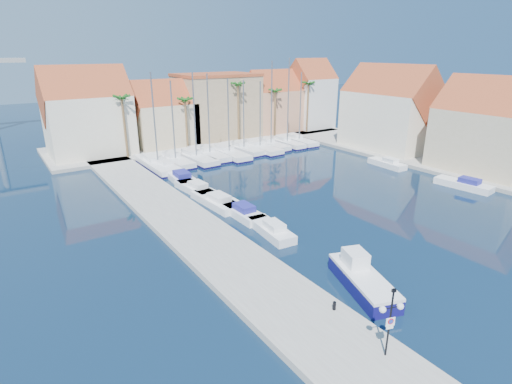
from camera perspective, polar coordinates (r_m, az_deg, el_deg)
ground at (r=33.40m, az=15.29°, el=-9.60°), size 260.00×260.00×0.00m
quay_west at (r=38.19m, az=-9.55°, el=-4.90°), size 6.00×77.00×0.50m
shore_north at (r=75.77m, az=-7.47°, el=7.48°), size 54.00×16.00×0.50m
shore_east at (r=66.13m, az=24.06°, el=4.16°), size 12.00×60.00×0.50m
lamp_post at (r=22.46m, az=18.73°, el=-15.99°), size 1.35×0.70×4.12m
bollard at (r=26.47m, az=11.13°, el=-15.66°), size 0.22×0.22×0.55m
fishing_boat at (r=29.63m, az=14.87°, el=-11.83°), size 4.32×7.03×2.33m
motorboat_west_0 at (r=36.54m, az=2.22°, el=-5.34°), size 2.46×6.06×1.40m
motorboat_west_1 at (r=40.58m, az=-2.13°, el=-2.72°), size 2.11×6.49×1.40m
motorboat_west_2 at (r=43.52m, az=-5.70°, el=-1.23°), size 2.71×7.35×1.40m
motorboat_west_3 at (r=47.77m, az=-8.62°, el=0.55°), size 2.64×6.73×1.40m
motorboat_west_4 at (r=52.34m, az=-10.74°, el=2.12°), size 2.94×7.58×1.40m
motorboat_west_5 at (r=57.86m, az=-13.02°, el=3.63°), size 2.50×6.53×1.40m
motorboat_east_0 at (r=54.92m, az=27.61°, el=1.01°), size 2.81×6.73×1.40m
motorboat_east_1 at (r=60.85m, az=18.26°, el=3.92°), size 2.14×5.88×1.40m
sailboat_0 at (r=58.92m, az=-14.03°, el=3.90°), size 3.08×11.48×13.27m
sailboat_1 at (r=60.59m, az=-11.62°, el=4.52°), size 2.86×9.64×11.99m
sailboat_2 at (r=61.58m, az=-8.76°, el=4.93°), size 3.28×10.60×13.01m
sailboat_3 at (r=63.47m, az=-6.83°, el=5.46°), size 2.94×10.39×12.74m
sailboat_4 at (r=63.95m, az=-4.12°, el=5.64°), size 3.05×10.86×11.99m
sailboat_5 at (r=66.47m, az=-2.01°, el=6.23°), size 3.22×9.79×11.61m
sailboat_6 at (r=67.41m, az=0.28°, el=6.41°), size 3.10×10.71×11.33m
sailboat_7 at (r=69.40m, az=1.89°, el=6.84°), size 2.65×9.26×14.38m
sailboat_8 at (r=70.91m, az=4.22°, el=7.09°), size 2.34×8.74×14.77m
sailboat_9 at (r=72.98m, az=5.92°, el=7.35°), size 2.88×9.47×12.42m
building_0 at (r=67.37m, az=-22.90°, el=10.06°), size 12.30×9.00×13.50m
building_1 at (r=70.82m, az=-13.15°, el=10.45°), size 10.30×8.00×11.00m
building_2 at (r=76.13m, az=-5.61°, el=12.20°), size 14.20×10.20×11.50m
building_3 at (r=81.71m, az=2.33°, el=12.49°), size 10.30×8.00×12.00m
building_4 at (r=86.42m, az=7.71°, el=13.46°), size 8.30×8.00×14.00m
building_5 at (r=61.71m, az=30.24°, el=7.67°), size 9.00×12.30×12.50m
building_6 at (r=70.00m, az=18.56°, el=10.87°), size 9.00×14.30×13.50m
palm_0 at (r=63.14m, az=-18.63°, el=12.38°), size 2.60×2.60×10.15m
palm_1 at (r=66.62m, az=-10.10°, el=12.58°), size 2.60×2.60×9.15m
palm_2 at (r=71.06m, az=-2.58°, el=14.79°), size 2.60×2.60×11.15m
palm_3 at (r=75.64m, az=2.77°, el=14.01°), size 2.60×2.60×9.65m
palm_4 at (r=80.56m, az=7.52°, el=14.88°), size 2.60×2.60×10.65m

